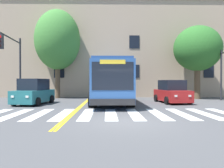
% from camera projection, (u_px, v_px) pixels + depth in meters
% --- Properties ---
extents(ground_plane, '(120.00, 120.00, 0.00)m').
position_uv_depth(ground_plane, '(125.00, 122.00, 9.15)').
color(ground_plane, '#4C4C4F').
extents(crosswalk, '(16.70, 4.34, 0.01)m').
position_uv_depth(crosswalk, '(123.00, 114.00, 11.40)').
color(crosswalk, white).
rests_on(crosswalk, ground).
extents(lane_line_yellow_inner, '(0.12, 36.00, 0.01)m').
position_uv_depth(lane_line_yellow_inner, '(91.00, 96.00, 25.35)').
color(lane_line_yellow_inner, gold).
rests_on(lane_line_yellow_inner, ground).
extents(lane_line_yellow_outer, '(0.12, 36.00, 0.01)m').
position_uv_depth(lane_line_yellow_outer, '(93.00, 96.00, 25.35)').
color(lane_line_yellow_outer, gold).
rests_on(lane_line_yellow_outer, ground).
extents(city_bus, '(3.12, 11.45, 3.17)m').
position_uv_depth(city_bus, '(111.00, 81.00, 17.78)').
color(city_bus, '#2D5699').
rests_on(city_bus, ground).
extents(car_teal_near_lane, '(2.35, 4.14, 1.91)m').
position_uv_depth(car_teal_near_lane, '(34.00, 93.00, 16.33)').
color(car_teal_near_lane, '#236B70').
rests_on(car_teal_near_lane, ground).
extents(car_red_far_lane, '(2.30, 4.11, 1.82)m').
position_uv_depth(car_red_far_lane, '(172.00, 92.00, 17.39)').
color(car_red_far_lane, '#AD1E1E').
rests_on(car_red_far_lane, ground).
extents(traffic_light_far_corner, '(0.62, 4.45, 5.48)m').
position_uv_depth(traffic_light_far_corner, '(13.00, 56.00, 17.22)').
color(traffic_light_far_corner, '#28282D').
rests_on(traffic_light_far_corner, ground).
extents(street_tree_curbside_large, '(5.54, 5.26, 7.16)m').
position_uv_depth(street_tree_curbside_large, '(197.00, 49.00, 21.32)').
color(street_tree_curbside_large, brown).
rests_on(street_tree_curbside_large, ground).
extents(street_tree_curbside_small, '(5.70, 5.57, 9.05)m').
position_uv_depth(street_tree_curbside_small, '(58.00, 40.00, 22.31)').
color(street_tree_curbside_small, brown).
rests_on(street_tree_curbside_small, ground).
extents(building_facade, '(40.47, 9.96, 11.27)m').
position_uv_depth(building_facade, '(130.00, 51.00, 28.42)').
color(building_facade, tan).
rests_on(building_facade, ground).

